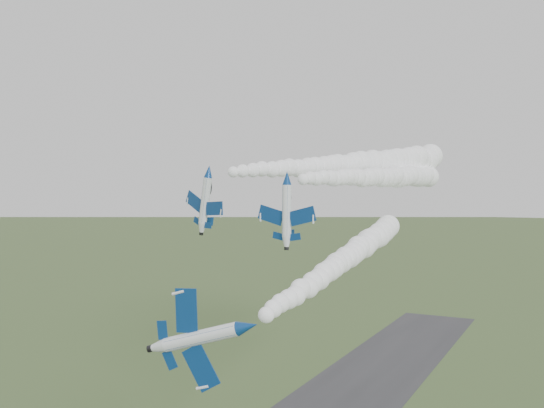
% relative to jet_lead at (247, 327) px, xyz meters
% --- Properties ---
extents(jet_lead, '(3.80, 12.86, 10.23)m').
position_rel_jet_lead_xyz_m(jet_lead, '(0.00, 0.00, 0.00)').
color(jet_lead, white).
extents(smoke_trail_jet_lead, '(14.96, 70.05, 4.72)m').
position_rel_jet_lead_xyz_m(smoke_trail_jet_lead, '(-3.47, 38.31, 2.92)').
color(smoke_trail_jet_lead, white).
extents(jet_pair_left, '(9.29, 10.95, 3.16)m').
position_rel_jet_lead_xyz_m(jet_pair_left, '(-22.32, 27.17, 16.58)').
color(jet_pair_left, white).
extents(smoke_trail_jet_pair_left, '(26.92, 64.01, 5.68)m').
position_rel_jet_lead_xyz_m(smoke_trail_jet_pair_left, '(-11.07, 60.35, 18.78)').
color(smoke_trail_jet_pair_left, white).
extents(jet_pair_right, '(9.63, 11.49, 2.82)m').
position_rel_jet_lead_xyz_m(jet_pair_right, '(-8.54, 26.73, 15.42)').
color(jet_pair_right, white).
extents(smoke_trail_jet_pair_right, '(9.98, 59.26, 4.64)m').
position_rel_jet_lead_xyz_m(smoke_trail_jet_pair_right, '(-4.72, 58.84, 16.09)').
color(smoke_trail_jet_pair_right, white).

